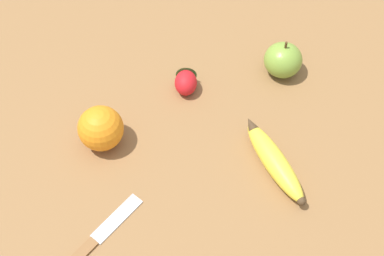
{
  "coord_description": "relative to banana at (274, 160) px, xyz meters",
  "views": [
    {
      "loc": [
        -0.49,
        0.01,
        0.74
      ],
      "look_at": [
        0.03,
        0.09,
        0.03
      ],
      "focal_mm": 50.0,
      "sensor_mm": 36.0,
      "label": 1
    }
  ],
  "objects": [
    {
      "name": "paring_knife",
      "position": [
        -0.17,
        0.25,
        -0.01
      ],
      "size": [
        0.15,
        0.1,
        0.01
      ],
      "rotation": [
        0.0,
        0.0,
        4.17
      ],
      "color": "silver",
      "rests_on": "ground_plane"
    },
    {
      "name": "orange",
      "position": [
        0.01,
        0.28,
        0.02
      ],
      "size": [
        0.08,
        0.08,
        0.08
      ],
      "color": "orange",
      "rests_on": "ground_plane"
    },
    {
      "name": "apple",
      "position": [
        0.21,
        -0.0,
        0.01
      ],
      "size": [
        0.07,
        0.07,
        0.08
      ],
      "color": "olive",
      "rests_on": "ground_plane"
    },
    {
      "name": "ground_plane",
      "position": [
        0.01,
        0.05,
        -0.02
      ],
      "size": [
        3.0,
        3.0,
        0.0
      ],
      "primitive_type": "plane",
      "color": "olive"
    },
    {
      "name": "banana",
      "position": [
        0.0,
        0.0,
        0.0
      ],
      "size": [
        0.16,
        0.12,
        0.04
      ],
      "rotation": [
        0.0,
        0.0,
        0.6
      ],
      "color": "yellow",
      "rests_on": "ground_plane"
    },
    {
      "name": "strawberry",
      "position": [
        0.14,
        0.17,
        0.0
      ],
      "size": [
        0.06,
        0.05,
        0.04
      ],
      "rotation": [
        0.0,
        0.0,
        0.11
      ],
      "color": "red",
      "rests_on": "ground_plane"
    }
  ]
}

